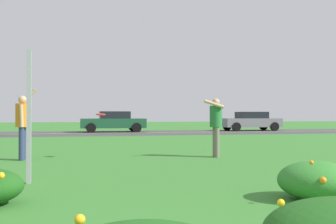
{
  "coord_description": "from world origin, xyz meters",
  "views": [
    {
      "loc": [
        -0.16,
        -1.01,
        1.12
      ],
      "look_at": [
        1.87,
        7.52,
        1.22
      ],
      "focal_mm": 40.97,
      "sensor_mm": 36.0,
      "label": 1
    }
  ],
  "objects_px": {
    "frisbee_red": "(101,114)",
    "car_gray_leftmost": "(251,121)",
    "person_catcher_green_shirt": "(216,122)",
    "car_dark_green_center_left": "(113,122)",
    "sign_post_by_roadside": "(29,117)",
    "person_thrower_orange_shirt": "(23,121)"
  },
  "relations": [
    {
      "from": "person_thrower_orange_shirt",
      "to": "car_gray_leftmost",
      "type": "distance_m",
      "value": 22.09
    },
    {
      "from": "sign_post_by_roadside",
      "to": "car_dark_green_center_left",
      "type": "distance_m",
      "value": 20.68
    },
    {
      "from": "person_thrower_orange_shirt",
      "to": "car_gray_leftmost",
      "type": "relative_size",
      "value": 0.41
    },
    {
      "from": "frisbee_red",
      "to": "car_gray_leftmost",
      "type": "xyz_separation_m",
      "value": [
        12.38,
        16.85,
        -0.43
      ]
    },
    {
      "from": "sign_post_by_roadside",
      "to": "person_thrower_orange_shirt",
      "type": "relative_size",
      "value": 1.21
    },
    {
      "from": "sign_post_by_roadside",
      "to": "person_catcher_green_shirt",
      "type": "distance_m",
      "value": 5.5
    },
    {
      "from": "sign_post_by_roadside",
      "to": "car_dark_green_center_left",
      "type": "xyz_separation_m",
      "value": [
        3.27,
        20.41,
        -0.38
      ]
    },
    {
      "from": "person_catcher_green_shirt",
      "to": "car_dark_green_center_left",
      "type": "relative_size",
      "value": 0.36
    },
    {
      "from": "person_catcher_green_shirt",
      "to": "car_gray_leftmost",
      "type": "relative_size",
      "value": 0.36
    },
    {
      "from": "person_thrower_orange_shirt",
      "to": "car_dark_green_center_left",
      "type": "bearing_deg",
      "value": 77.12
    },
    {
      "from": "car_gray_leftmost",
      "to": "car_dark_green_center_left",
      "type": "height_order",
      "value": "same"
    },
    {
      "from": "car_gray_leftmost",
      "to": "car_dark_green_center_left",
      "type": "xyz_separation_m",
      "value": [
        -10.51,
        0.0,
        0.0
      ]
    },
    {
      "from": "person_catcher_green_shirt",
      "to": "car_dark_green_center_left",
      "type": "height_order",
      "value": "person_catcher_green_shirt"
    },
    {
      "from": "sign_post_by_roadside",
      "to": "person_thrower_orange_shirt",
      "type": "height_order",
      "value": "sign_post_by_roadside"
    },
    {
      "from": "car_gray_leftmost",
      "to": "sign_post_by_roadside",
      "type": "bearing_deg",
      "value": -124.01
    },
    {
      "from": "car_gray_leftmost",
      "to": "person_catcher_green_shirt",
      "type": "bearing_deg",
      "value": -118.3
    },
    {
      "from": "person_catcher_green_shirt",
      "to": "frisbee_red",
      "type": "relative_size",
      "value": 6.24
    },
    {
      "from": "person_catcher_green_shirt",
      "to": "frisbee_red",
      "type": "xyz_separation_m",
      "value": [
        -3.09,
        0.4,
        0.2
      ]
    },
    {
      "from": "sign_post_by_roadside",
      "to": "frisbee_red",
      "type": "distance_m",
      "value": 3.83
    },
    {
      "from": "person_thrower_orange_shirt",
      "to": "person_catcher_green_shirt",
      "type": "xyz_separation_m",
      "value": [
        5.06,
        -0.45,
        -0.03
      ]
    },
    {
      "from": "person_catcher_green_shirt",
      "to": "car_dark_green_center_left",
      "type": "bearing_deg",
      "value": 94.05
    },
    {
      "from": "frisbee_red",
      "to": "car_gray_leftmost",
      "type": "bearing_deg",
      "value": 53.69
    }
  ]
}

